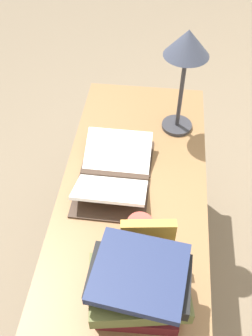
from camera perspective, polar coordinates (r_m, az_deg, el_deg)
ground_plane at (r=2.08m, az=0.82°, el=-15.82°), size 12.00×12.00×0.00m
reading_desk at (r=1.56m, az=1.06°, el=-5.72°), size 1.34×0.57×0.73m
open_book at (r=1.48m, az=-1.77°, el=-0.72°), size 0.44×0.29×0.09m
book_stack_tall at (r=1.11m, az=1.94°, el=-17.93°), size 0.25×0.30×0.24m
book_standing_upright at (r=1.21m, az=3.26°, el=-11.16°), size 0.05×0.17×0.21m
reading_lamp at (r=1.51m, az=9.20°, el=17.03°), size 0.18×0.18×0.47m
coffee_mug at (r=1.30m, az=2.19°, el=-9.28°), size 0.09×0.11×0.08m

